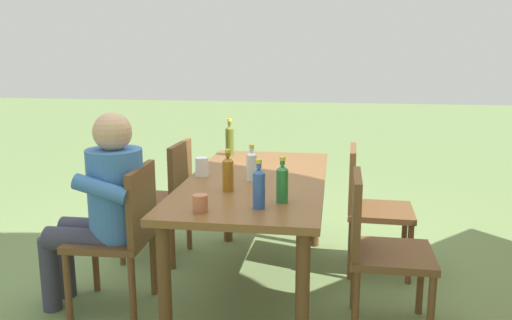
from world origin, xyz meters
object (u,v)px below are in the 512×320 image
(bottle_amber, at_px, (228,173))
(bottle_clear, at_px, (252,165))
(bottle_green, at_px, (282,183))
(chair_far_left, at_px, (369,202))
(cup_white, at_px, (202,167))
(bottle_blue, at_px, (259,187))
(chair_near_left, at_px, (165,194))
(person_in_white_shirt, at_px, (104,202))
(chair_far_right, at_px, (377,244))
(bottle_olive, at_px, (230,139))
(chair_near_right, at_px, (123,230))
(dining_table, at_px, (256,192))
(backpack_by_near_side, at_px, (246,199))
(cup_terracotta, at_px, (200,203))

(bottle_amber, xyz_separation_m, bottle_clear, (-0.26, 0.10, -0.01))
(bottle_amber, xyz_separation_m, bottle_green, (0.18, 0.33, 0.00))
(chair_far_left, bearing_deg, cup_white, -71.00)
(bottle_green, relative_size, cup_white, 2.08)
(bottle_blue, relative_size, bottle_green, 1.04)
(chair_far_left, relative_size, bottle_blue, 3.41)
(bottle_clear, bearing_deg, chair_near_left, -121.80)
(person_in_white_shirt, relative_size, bottle_blue, 4.61)
(chair_far_left, relative_size, bottle_amber, 3.57)
(chair_far_right, height_order, bottle_olive, bottle_olive)
(chair_near_right, relative_size, bottle_olive, 3.10)
(bottle_olive, height_order, bottle_blue, bottle_olive)
(chair_far_right, height_order, cup_white, chair_far_right)
(dining_table, height_order, bottle_clear, bottle_clear)
(bottle_olive, xyz_separation_m, backpack_by_near_side, (-0.63, 0.01, -0.65))
(chair_near_left, relative_size, cup_white, 7.32)
(bottle_green, bearing_deg, chair_far_left, 149.79)
(bottle_blue, distance_m, bottle_green, 0.16)
(dining_table, xyz_separation_m, bottle_green, (0.49, 0.21, 0.19))
(chair_near_right, height_order, chair_far_right, same)
(chair_far_left, bearing_deg, chair_far_right, -0.00)
(dining_table, height_order, chair_near_right, chair_near_right)
(bottle_clear, bearing_deg, chair_far_left, 120.71)
(chair_near_left, xyz_separation_m, person_in_white_shirt, (0.78, -0.11, 0.17))
(bottle_blue, distance_m, bottle_clear, 0.58)
(chair_near_left, relative_size, bottle_amber, 3.57)
(chair_near_right, relative_size, cup_white, 7.32)
(bottle_amber, height_order, backpack_by_near_side, bottle_amber)
(chair_far_right, height_order, backpack_by_near_side, chair_far_right)
(dining_table, relative_size, bottle_clear, 7.79)
(bottle_amber, height_order, cup_white, bottle_amber)
(backpack_by_near_side, bearing_deg, bottle_green, 15.57)
(bottle_blue, xyz_separation_m, cup_terracotta, (0.10, -0.28, -0.07))
(person_in_white_shirt, xyz_separation_m, bottle_green, (0.09, 1.05, 0.18))
(bottle_blue, xyz_separation_m, backpack_by_near_side, (-1.95, -0.40, -0.64))
(chair_near_right, xyz_separation_m, bottle_blue, (0.22, 0.83, 0.35))
(bottle_green, distance_m, cup_terracotta, 0.45)
(chair_far_right, xyz_separation_m, backpack_by_near_side, (-1.74, -1.02, -0.29))
(chair_far_right, bearing_deg, backpack_by_near_side, -149.49)
(person_in_white_shirt, bearing_deg, dining_table, 115.22)
(bottle_green, height_order, bottle_clear, bottle_green)
(chair_far_right, bearing_deg, dining_table, -118.38)
(bottle_blue, height_order, bottle_green, bottle_blue)
(backpack_by_near_side, bearing_deg, bottle_clear, 11.23)
(bottle_green, bearing_deg, bottle_blue, -41.04)
(backpack_by_near_side, bearing_deg, chair_near_right, -13.94)
(person_in_white_shirt, xyz_separation_m, bottle_blue, (0.21, 0.94, 0.18))
(chair_near_right, height_order, bottle_amber, bottle_amber)
(chair_near_left, height_order, bottle_blue, bottle_blue)
(chair_near_left, relative_size, backpack_by_near_side, 2.11)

